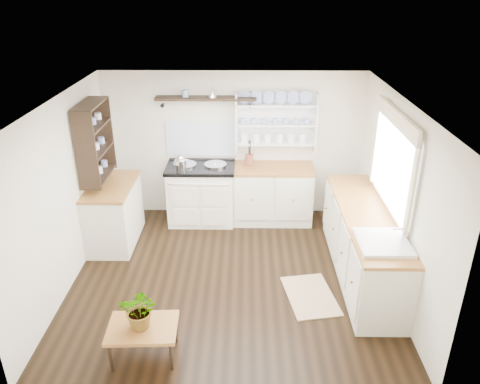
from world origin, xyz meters
TOP-DOWN VIEW (x-y plane):
  - floor at (0.00, 0.00)m, footprint 4.00×3.80m
  - wall_back at (0.00, 1.90)m, footprint 4.00×0.02m
  - wall_right at (2.00, 0.00)m, footprint 0.02×3.80m
  - wall_left at (-2.00, 0.00)m, footprint 0.02×3.80m
  - ceiling at (0.00, 0.00)m, footprint 4.00×3.80m
  - window at (1.95, 0.15)m, footprint 0.08×1.55m
  - aga_cooker at (-0.50, 1.57)m, footprint 1.04×0.72m
  - back_cabinets at (0.60, 1.60)m, footprint 1.27×0.63m
  - right_cabinets at (1.70, 0.10)m, footprint 0.62×2.43m
  - belfast_sink at (1.70, -0.65)m, footprint 0.55×0.60m
  - left_cabinets at (-1.70, 0.90)m, footprint 0.62×1.13m
  - plate_rack at (0.65, 1.86)m, footprint 1.20×0.22m
  - high_shelf at (-0.40, 1.78)m, footprint 1.50×0.29m
  - left_shelving at (-1.84, 0.90)m, footprint 0.28×0.80m
  - kettle at (-0.78, 1.45)m, footprint 0.18×0.18m
  - utensil_crock at (0.24, 1.68)m, footprint 0.14×0.14m
  - center_table at (-0.83, -1.40)m, footprint 0.71×0.52m
  - potted_plant at (-0.83, -1.40)m, footprint 0.43×0.39m
  - floor_rug at (0.99, -0.40)m, footprint 0.69×0.93m

SIDE VIEW (x-z plane):
  - floor at x=0.00m, z-range -0.01..0.01m
  - floor_rug at x=0.99m, z-range 0.00..0.02m
  - center_table at x=-0.83m, z-range 0.14..0.52m
  - right_cabinets at x=1.70m, z-range 0.01..0.91m
  - left_cabinets at x=-1.70m, z-range 0.01..0.91m
  - back_cabinets at x=0.60m, z-range 0.01..0.91m
  - aga_cooker at x=-0.50m, z-range -0.01..0.95m
  - potted_plant at x=-0.83m, z-range 0.38..0.80m
  - belfast_sink at x=1.70m, z-range 0.58..1.03m
  - utensil_crock at x=0.24m, z-range 0.91..1.07m
  - kettle at x=-0.78m, z-range 0.93..1.15m
  - wall_back at x=0.00m, z-range 0.00..2.30m
  - wall_right at x=2.00m, z-range 0.00..2.30m
  - wall_left at x=-2.00m, z-range 0.00..2.30m
  - left_shelving at x=-1.84m, z-range 1.02..2.08m
  - plate_rack at x=0.65m, z-range 1.11..2.01m
  - window at x=1.95m, z-range 0.95..2.17m
  - high_shelf at x=-0.40m, z-range 1.83..1.99m
  - ceiling at x=0.00m, z-range 2.29..2.30m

